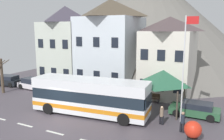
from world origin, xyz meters
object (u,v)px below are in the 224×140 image
object	(u,v)px
townhouse_00	(66,45)
flagpole	(184,64)
bus_shelter	(163,78)
pedestrian_01	(162,115)
parked_car_00	(7,80)
pedestrian_00	(183,122)
townhouse_02	(169,57)
parked_car_01	(33,84)
public_bench	(152,97)
bare_tree_00	(2,75)
harbour_buoy	(193,130)
townhouse_01	(110,44)
parked_car_02	(195,109)
transit_bus	(90,97)
parked_car_03	(60,89)
hilltop_castle	(149,19)

from	to	relation	value
townhouse_00	flagpole	distance (m)	18.40
bus_shelter	pedestrian_01	bearing A→B (deg)	-75.84
parked_car_00	pedestrian_00	distance (m)	23.79
townhouse_02	pedestrian_01	bearing A→B (deg)	-79.06
parked_car_01	public_bench	size ratio (longest dim) A/B	2.67
townhouse_02	parked_car_01	xyz separation A→B (m)	(-15.51, -5.03, -3.69)
parked_car_01	pedestrian_00	bearing A→B (deg)	-8.42
parked_car_01	bare_tree_00	world-z (taller)	bare_tree_00
townhouse_00	parked_car_00	xyz separation A→B (m)	(-6.28, -4.74, -4.53)
townhouse_02	pedestrian_00	bearing A→B (deg)	-70.03
bus_shelter	harbour_buoy	size ratio (longest dim) A/B	2.71
public_bench	townhouse_01	bearing A→B (deg)	151.40
parked_car_02	flagpole	size ratio (longest dim) A/B	0.49
bus_shelter	pedestrian_01	distance (m)	3.97
transit_bus	pedestrian_00	distance (m)	7.91
parked_car_00	bare_tree_00	bearing A→B (deg)	127.91
townhouse_02	parked_car_03	size ratio (longest dim) A/B	2.20
parked_car_01	pedestrian_01	size ratio (longest dim) A/B	2.80
parked_car_02	harbour_buoy	xyz separation A→B (m)	(0.47, -4.82, 0.16)
hilltop_castle	pedestrian_01	xyz separation A→B (m)	(9.55, -25.34, -8.53)
bus_shelter	pedestrian_00	world-z (taller)	bus_shelter
townhouse_02	pedestrian_01	distance (m)	9.46
townhouse_00	townhouse_01	size ratio (longest dim) A/B	0.94
townhouse_00	parked_car_02	size ratio (longest dim) A/B	2.55
hilltop_castle	pedestrian_01	size ratio (longest dim) A/B	26.93
hilltop_castle	bare_tree_00	size ratio (longest dim) A/B	10.02
parked_car_01	pedestrian_00	xyz separation A→B (m)	(18.89, -4.27, 0.14)
hilltop_castle	harbour_buoy	xyz separation A→B (m)	(12.14, -27.12, -8.52)
parked_car_02	bare_tree_00	distance (m)	21.32
bus_shelter	parked_car_02	xyz separation A→B (m)	(2.90, -0.09, -2.46)
parked_car_01	transit_bus	bearing A→B (deg)	-16.65
parked_car_00	pedestrian_00	size ratio (longest dim) A/B	2.75
parked_car_03	public_bench	xyz separation A→B (m)	(9.98, 2.29, -0.19)
parked_car_02	bare_tree_00	size ratio (longest dim) A/B	1.01
public_bench	harbour_buoy	xyz separation A→B (m)	(4.98, -7.01, 0.30)
transit_bus	bus_shelter	world-z (taller)	bus_shelter
bus_shelter	public_bench	bearing A→B (deg)	127.45
parked_car_01	bare_tree_00	xyz separation A→B (m)	(-1.85, -2.92, 1.46)
townhouse_02	pedestrian_01	xyz separation A→B (m)	(1.66, -8.59, -3.60)
bus_shelter	parked_car_02	size ratio (longest dim) A/B	0.93
townhouse_00	pedestrian_01	xyz separation A→B (m)	(15.44, -8.14, -4.43)
parked_car_02	flagpole	xyz separation A→B (m)	(-0.71, -2.32, 4.15)
parked_car_00	parked_car_02	bearing A→B (deg)	172.81
parked_car_03	bare_tree_00	xyz separation A→B (m)	(-6.64, -2.30, 1.46)
bus_shelter	flagpole	bearing A→B (deg)	-47.76
townhouse_01	public_bench	size ratio (longest dim) A/B	7.00
harbour_buoy	parked_car_03	bearing A→B (deg)	162.51
bus_shelter	parked_car_00	bearing A→B (deg)	179.25
pedestrian_01	harbour_buoy	distance (m)	3.14
parked_car_00	bare_tree_00	size ratio (longest dim) A/B	1.06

